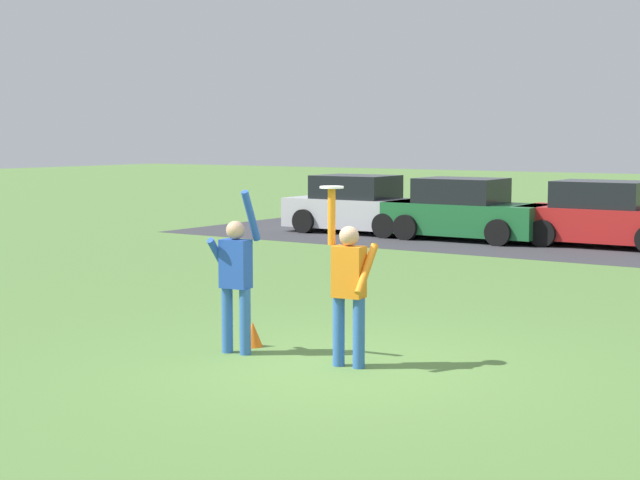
{
  "coord_description": "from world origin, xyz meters",
  "views": [
    {
      "loc": [
        6.12,
        -9.44,
        2.69
      ],
      "look_at": [
        -0.7,
        0.63,
        1.4
      ],
      "focal_mm": 55.43,
      "sensor_mm": 36.0,
      "label": 1
    }
  ],
  "objects_px": {
    "person_defender": "(236,275)",
    "parked_car_silver": "(359,207)",
    "person_catcher": "(349,284)",
    "frisbee_disc": "(332,187)",
    "parked_car_red": "(605,217)",
    "field_cone_orange": "(253,334)",
    "parked_car_green": "(465,212)"
  },
  "relations": [
    {
      "from": "person_defender",
      "to": "parked_car_silver",
      "type": "height_order",
      "value": "person_defender"
    },
    {
      "from": "person_catcher",
      "to": "person_defender",
      "type": "bearing_deg",
      "value": 0.0
    },
    {
      "from": "person_defender",
      "to": "frisbee_disc",
      "type": "xyz_separation_m",
      "value": [
        1.31,
        0.15,
        1.11
      ]
    },
    {
      "from": "parked_car_silver",
      "to": "parked_car_red",
      "type": "xyz_separation_m",
      "value": [
        6.74,
        0.43,
        0.0
      ]
    },
    {
      "from": "person_catcher",
      "to": "parked_car_red",
      "type": "distance_m",
      "value": 14.14
    },
    {
      "from": "person_defender",
      "to": "field_cone_orange",
      "type": "xyz_separation_m",
      "value": [
        -0.08,
        0.43,
        -0.82
      ]
    },
    {
      "from": "parked_car_green",
      "to": "field_cone_orange",
      "type": "bearing_deg",
      "value": -76.68
    },
    {
      "from": "field_cone_orange",
      "to": "parked_car_green",
      "type": "bearing_deg",
      "value": 104.57
    },
    {
      "from": "frisbee_disc",
      "to": "parked_car_green",
      "type": "xyz_separation_m",
      "value": [
        -4.86,
        13.61,
        -1.37
      ]
    },
    {
      "from": "person_catcher",
      "to": "field_cone_orange",
      "type": "bearing_deg",
      "value": -15.57
    },
    {
      "from": "person_defender",
      "to": "parked_car_silver",
      "type": "xyz_separation_m",
      "value": [
        -6.78,
        13.8,
        -0.25
      ]
    },
    {
      "from": "person_defender",
      "to": "frisbee_disc",
      "type": "height_order",
      "value": "frisbee_disc"
    },
    {
      "from": "person_catcher",
      "to": "field_cone_orange",
      "type": "height_order",
      "value": "person_catcher"
    },
    {
      "from": "frisbee_disc",
      "to": "parked_car_silver",
      "type": "distance_m",
      "value": 15.92
    },
    {
      "from": "parked_car_silver",
      "to": "person_defender",
      "type": "bearing_deg",
      "value": -65.09
    },
    {
      "from": "person_defender",
      "to": "parked_car_red",
      "type": "height_order",
      "value": "person_defender"
    },
    {
      "from": "frisbee_disc",
      "to": "parked_car_silver",
      "type": "xyz_separation_m",
      "value": [
        -8.09,
        13.65,
        -1.37
      ]
    },
    {
      "from": "person_defender",
      "to": "frisbee_disc",
      "type": "relative_size",
      "value": 7.34
    },
    {
      "from": "person_catcher",
      "to": "frisbee_disc",
      "type": "distance_m",
      "value": 1.13
    },
    {
      "from": "parked_car_green",
      "to": "parked_car_red",
      "type": "distance_m",
      "value": 3.55
    },
    {
      "from": "person_catcher",
      "to": "parked_car_green",
      "type": "height_order",
      "value": "person_catcher"
    },
    {
      "from": "person_catcher",
      "to": "parked_car_red",
      "type": "xyz_separation_m",
      "value": [
        -1.57,
        14.05,
        -0.25
      ]
    },
    {
      "from": "parked_car_silver",
      "to": "field_cone_orange",
      "type": "xyz_separation_m",
      "value": [
        6.69,
        -13.36,
        -0.57
      ]
    },
    {
      "from": "frisbee_disc",
      "to": "parked_car_silver",
      "type": "relative_size",
      "value": 0.07
    },
    {
      "from": "parked_car_green",
      "to": "parked_car_red",
      "type": "height_order",
      "value": "same"
    },
    {
      "from": "field_cone_orange",
      "to": "frisbee_disc",
      "type": "bearing_deg",
      "value": -11.44
    },
    {
      "from": "parked_car_green",
      "to": "parked_car_red",
      "type": "xyz_separation_m",
      "value": [
        3.51,
        0.47,
        0.0
      ]
    },
    {
      "from": "person_defender",
      "to": "person_catcher",
      "type": "bearing_deg",
      "value": 0.0
    },
    {
      "from": "frisbee_disc",
      "to": "parked_car_silver",
      "type": "bearing_deg",
      "value": 120.65
    },
    {
      "from": "person_catcher",
      "to": "parked_car_silver",
      "type": "relative_size",
      "value": 0.5
    },
    {
      "from": "parked_car_green",
      "to": "person_catcher",
      "type": "bearing_deg",
      "value": -70.74
    },
    {
      "from": "frisbee_disc",
      "to": "parked_car_green",
      "type": "relative_size",
      "value": 0.07
    }
  ]
}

